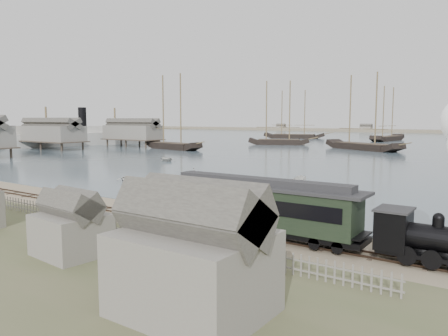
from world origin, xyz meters
The scene contains 19 objects.
ground centered at (0.00, 0.00, 0.00)m, with size 600.00×600.00×0.00m, color tan.
rail_track centered at (0.00, -2.00, 0.04)m, with size 120.00×1.80×0.16m.
picket_fence_west centered at (-6.50, -7.00, 0.00)m, with size 19.00×0.10×1.20m, color gray, non-canonical shape.
picket_fence_east centered at (12.50, -7.50, 0.00)m, with size 15.00×0.10×1.20m, color gray, non-canonical shape.
shed_mid centered at (2.00, -12.00, 0.00)m, with size 4.00×3.50×3.60m, color gray, non-canonical shape.
shed_right centered at (13.00, -14.00, 0.00)m, with size 6.00×5.00×5.10m, color gray, non-canonical shape.
western_wharf centered at (-76.00, 40.00, 4.06)m, with size 36.00×56.00×8.00m, color gray, non-canonical shape.
passenger_coach centered at (9.21, -2.00, 2.26)m, with size 14.76×2.85×3.58m.
beached_dinghy centered at (-14.90, -0.08, 0.36)m, with size 3.44×2.46×0.71m, color silver.
steamship centered at (-89.00, 58.30, 5.86)m, with size 53.06×8.84×11.61m, color silver, non-canonical shape.
rowboat_0 centered at (-17.85, 10.84, 0.45)m, with size 3.78×2.70×0.78m, color silver.
rowboat_1 centered at (-12.76, 18.33, 0.80)m, with size 2.80×2.41×1.47m, color silver.
rowboat_2 centered at (3.09, 16.78, 0.85)m, with size 4.08×1.53×1.58m, color silver.
rowboat_6 centered at (-33.23, 34.95, 0.47)m, with size 3.92×2.80×0.81m, color silver.
schooner_0 centered at (-53.68, 60.15, 10.06)m, with size 19.59×4.52×20.00m, color black, non-canonical shape.
schooner_1 centered at (-39.86, 94.21, 10.06)m, with size 18.73×4.32×20.00m, color black, non-canonical shape.
schooner_2 centered at (-11.38, 87.10, 10.06)m, with size 24.10×5.56×20.00m, color black, non-canonical shape.
schooner_6 centered at (-56.01, 138.45, 10.06)m, with size 24.75×5.71×20.00m, color black, non-canonical shape.
schooner_7 centered at (-18.47, 139.36, 10.06)m, with size 22.33×5.15×20.00m, color black, non-canonical shape.
Camera 1 is at (24.11, -27.72, 8.16)m, focal length 35.00 mm.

